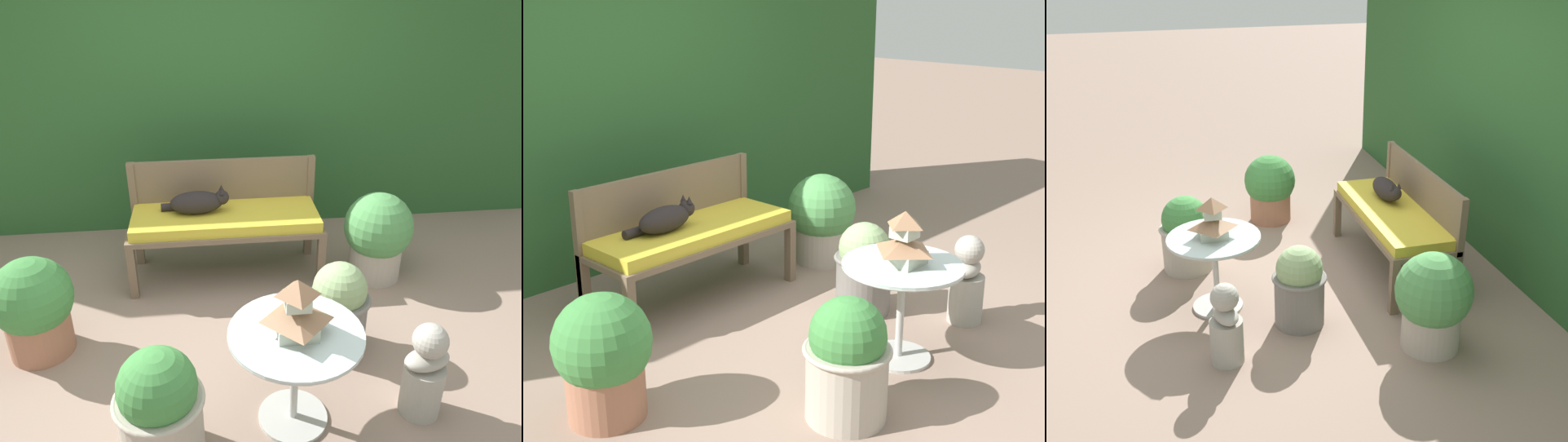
% 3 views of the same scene
% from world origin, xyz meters
% --- Properties ---
extents(ground, '(30.00, 30.00, 0.00)m').
position_xyz_m(ground, '(0.00, 0.00, 0.00)').
color(ground, gray).
extents(foliage_hedge_back, '(6.40, 0.76, 2.29)m').
position_xyz_m(foliage_hedge_back, '(0.00, 2.28, 1.14)').
color(foliage_hedge_back, '#285628').
rests_on(foliage_hedge_back, ground).
extents(garden_bench, '(1.47, 0.55, 0.54)m').
position_xyz_m(garden_bench, '(0.01, 1.02, 0.46)').
color(garden_bench, brown).
rests_on(garden_bench, ground).
extents(bench_backrest, '(1.47, 0.06, 0.88)m').
position_xyz_m(bench_backrest, '(0.01, 1.28, 0.64)').
color(bench_backrest, brown).
rests_on(bench_backrest, ground).
extents(cat, '(0.52, 0.20, 0.21)m').
position_xyz_m(cat, '(-0.19, 1.05, 0.63)').
color(cat, black).
rests_on(cat, garden_bench).
extents(patio_table, '(0.69, 0.69, 0.59)m').
position_xyz_m(patio_table, '(0.29, -0.49, 0.47)').
color(patio_table, '#B7B7B2').
rests_on(patio_table, ground).
extents(pagoda_birdhouse, '(0.27, 0.27, 0.31)m').
position_xyz_m(pagoda_birdhouse, '(0.29, -0.49, 0.73)').
color(pagoda_birdhouse, '#B2BCA8').
rests_on(pagoda_birdhouse, patio_table).
extents(garden_bust, '(0.29, 0.22, 0.59)m').
position_xyz_m(garden_bust, '(0.99, -0.51, 0.27)').
color(garden_bust, '#A39E93').
rests_on(garden_bust, ground).
extents(potted_plant_bench_left, '(0.50, 0.50, 0.66)m').
position_xyz_m(potted_plant_bench_left, '(-1.22, 0.25, 0.34)').
color(potted_plant_bench_left, '#9E664C').
rests_on(potted_plant_bench_left, ground).
extents(potted_plant_path_edge, '(0.40, 0.40, 0.62)m').
position_xyz_m(potted_plant_path_edge, '(0.66, 0.07, 0.31)').
color(potted_plant_path_edge, slate).
rests_on(potted_plant_path_edge, ground).
extents(potted_plant_bench_right, '(0.53, 0.53, 0.70)m').
position_xyz_m(potted_plant_bench_right, '(1.18, 0.87, 0.36)').
color(potted_plant_bench_right, '#ADA393').
rests_on(potted_plant_bench_right, ground).
extents(potted_plant_hedge_corner, '(0.45, 0.45, 0.65)m').
position_xyz_m(potted_plant_hedge_corner, '(-0.40, -0.64, 0.32)').
color(potted_plant_hedge_corner, '#ADA393').
rests_on(potted_plant_hedge_corner, ground).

